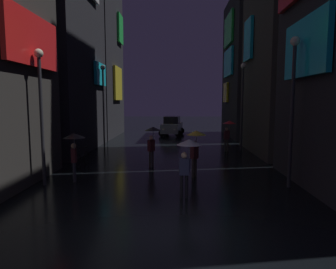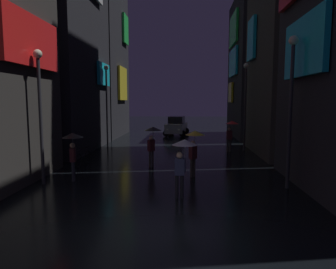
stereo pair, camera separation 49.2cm
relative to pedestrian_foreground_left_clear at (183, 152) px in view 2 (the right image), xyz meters
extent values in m
plane|color=black|center=(-0.86, -3.05, -1.67)|extent=(120.00, 120.00, 0.00)
cube|color=red|center=(-6.21, 1.77, 4.23)|extent=(0.20, 4.29, 2.09)
cube|color=#19D8F2|center=(-6.21, 12.26, 3.80)|extent=(0.20, 2.73, 1.65)
cube|color=#232328|center=(-8.36, 18.94, 8.36)|extent=(4.00, 7.99, 20.05)
cube|color=yellow|center=(-6.21, 19.02, 3.48)|extent=(0.20, 3.28, 3.20)
cube|color=#26E54C|center=(-6.21, 20.78, 9.07)|extent=(0.20, 2.13, 2.84)
cube|color=#19D8F2|center=(4.49, 1.33, 3.82)|extent=(0.20, 3.74, 2.22)
cube|color=#19D8F2|center=(4.49, 10.84, 5.97)|extent=(0.20, 1.94, 2.75)
cube|color=black|center=(6.64, 19.27, 4.95)|extent=(4.00, 8.65, 13.25)
cube|color=yellow|center=(4.49, 20.05, 2.62)|extent=(0.20, 2.02, 1.93)
cube|color=#19D8F2|center=(4.49, 18.94, 5.43)|extent=(0.20, 4.29, 2.52)
cube|color=#26E54C|center=(4.49, 19.14, 8.53)|extent=(0.20, 4.14, 2.83)
cylinder|color=black|center=(-0.21, -0.05, -1.24)|extent=(0.12, 0.12, 0.85)
cylinder|color=black|center=(-0.03, -0.04, -1.24)|extent=(0.12, 0.12, 0.85)
cube|color=#333859|center=(-0.12, -0.04, -0.52)|extent=(0.35, 0.24, 0.60)
sphere|color=beige|center=(-0.12, -0.04, -0.11)|extent=(0.22, 0.22, 0.22)
cylinder|color=#333859|center=(0.06, 0.02, -0.47)|extent=(0.09, 0.09, 0.50)
cylinder|color=slate|center=(0.06, 0.02, -0.13)|extent=(0.02, 0.02, 0.77)
cone|color=silver|center=(0.06, 0.02, 0.35)|extent=(0.90, 0.90, 0.20)
cylinder|color=#38332D|center=(0.35, 2.94, -1.24)|extent=(0.12, 0.12, 0.85)
cylinder|color=#38332D|center=(0.48, 3.07, -1.24)|extent=(0.12, 0.12, 0.85)
cube|color=#4C1E23|center=(0.42, 3.00, -0.52)|extent=(0.39, 0.40, 0.60)
sphere|color=tan|center=(0.42, 3.00, -0.11)|extent=(0.22, 0.22, 0.22)
cylinder|color=#4C1E23|center=(0.50, 3.17, -0.47)|extent=(0.09, 0.09, 0.50)
cylinder|color=slate|center=(0.50, 3.17, -0.13)|extent=(0.02, 0.02, 0.77)
cone|color=yellow|center=(0.50, 3.17, 0.35)|extent=(0.90, 0.90, 0.20)
cylinder|color=#38332D|center=(2.93, 10.02, -1.24)|extent=(0.12, 0.12, 0.85)
cylinder|color=#38332D|center=(3.11, 10.02, -1.24)|extent=(0.12, 0.12, 0.85)
cube|color=#4C1E23|center=(3.02, 10.02, -0.52)|extent=(0.35, 0.23, 0.60)
sphere|color=tan|center=(3.02, 10.02, -0.11)|extent=(0.22, 0.22, 0.22)
cylinder|color=#4C1E23|center=(3.19, 10.08, -0.47)|extent=(0.09, 0.09, 0.50)
cylinder|color=slate|center=(3.19, 10.08, -0.13)|extent=(0.02, 0.02, 0.77)
cone|color=red|center=(3.19, 10.08, 0.35)|extent=(0.90, 0.90, 0.20)
cylinder|color=#38332D|center=(-1.79, 4.91, -1.24)|extent=(0.12, 0.12, 0.85)
cylinder|color=#38332D|center=(-1.67, 5.04, -1.24)|extent=(0.12, 0.12, 0.85)
cube|color=#4C1E23|center=(-1.73, 4.97, -0.52)|extent=(0.39, 0.40, 0.60)
sphere|color=beige|center=(-1.73, 4.97, -0.11)|extent=(0.22, 0.22, 0.22)
cylinder|color=#4C1E23|center=(-1.64, 5.14, -0.47)|extent=(0.09, 0.09, 0.50)
cylinder|color=slate|center=(-1.64, 5.14, -0.13)|extent=(0.02, 0.02, 0.77)
cone|color=black|center=(-1.64, 5.14, 0.35)|extent=(0.90, 0.90, 0.20)
cylinder|color=#2D2D38|center=(-4.81, 2.12, -1.24)|extent=(0.12, 0.12, 0.85)
cylinder|color=#2D2D38|center=(-4.77, 1.95, -1.24)|extent=(0.12, 0.12, 0.85)
cube|color=#4C1E23|center=(-4.79, 2.03, -0.52)|extent=(0.29, 0.38, 0.60)
sphere|color=tan|center=(-4.79, 2.03, -0.11)|extent=(0.22, 0.22, 0.22)
cylinder|color=#4C1E23|center=(-4.70, 1.87, -0.47)|extent=(0.09, 0.09, 0.50)
cylinder|color=slate|center=(-4.70, 1.87, -0.13)|extent=(0.02, 0.02, 0.77)
cone|color=black|center=(-4.70, 1.87, 0.35)|extent=(0.90, 0.90, 0.20)
torus|color=black|center=(-5.50, 4.63, -1.31)|extent=(0.12, 0.72, 0.72)
torus|color=black|center=(-5.41, 5.73, -1.31)|extent=(0.12, 0.72, 0.72)
cylinder|color=black|center=(-5.46, 5.18, -1.13)|extent=(0.14, 1.00, 0.05)
cylinder|color=black|center=(-5.41, 5.73, -0.96)|extent=(0.04, 0.04, 0.40)
cube|color=black|center=(-5.41, 5.73, -0.74)|extent=(0.14, 0.25, 0.06)
cylinder|color=black|center=(-5.50, 4.63, -0.76)|extent=(0.07, 0.45, 0.03)
cube|color=#99999E|center=(-0.92, 19.83, -0.90)|extent=(2.20, 4.28, 0.90)
cube|color=black|center=(-0.92, 19.83, -0.10)|extent=(1.67, 2.01, 0.70)
cylinder|color=black|center=(-0.28, 18.41, -1.35)|extent=(0.66, 0.30, 0.64)
cylinder|color=black|center=(-1.88, 18.61, -1.35)|extent=(0.66, 0.30, 0.64)
cylinder|color=black|center=(0.05, 21.05, -1.35)|extent=(0.66, 0.30, 0.64)
cylinder|color=black|center=(-1.55, 21.26, -1.35)|extent=(0.66, 0.30, 0.64)
cube|color=white|center=(-0.63, 17.71, -0.90)|extent=(0.21, 0.08, 0.14)
cube|color=white|center=(-1.72, 17.85, -0.90)|extent=(0.21, 0.08, 0.14)
cylinder|color=#2D2D33|center=(4.14, 10.60, 1.17)|extent=(0.14, 0.14, 5.68)
sphere|color=#F9EFCC|center=(4.14, 10.60, 4.19)|extent=(0.36, 0.36, 0.36)
cylinder|color=#2D2D33|center=(-5.86, 11.70, 1.19)|extent=(0.14, 0.14, 5.72)
sphere|color=#F9EFCC|center=(-5.86, 11.70, 4.23)|extent=(0.36, 0.36, 0.36)
cylinder|color=#2D2D33|center=(4.14, 1.47, 1.11)|extent=(0.14, 0.14, 5.57)
sphere|color=#F9EFCC|center=(4.14, 1.47, 4.08)|extent=(0.36, 0.36, 0.36)
cylinder|color=#2D2D33|center=(-5.86, 1.45, 0.91)|extent=(0.14, 0.14, 5.16)
sphere|color=#F9EFCC|center=(-5.86, 1.45, 3.67)|extent=(0.36, 0.36, 0.36)
camera|label=1|loc=(-0.36, -10.47, 1.80)|focal=32.00mm
camera|label=2|loc=(0.13, -10.44, 1.80)|focal=32.00mm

